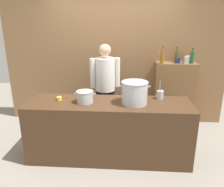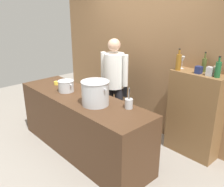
{
  "view_description": "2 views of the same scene",
  "coord_description": "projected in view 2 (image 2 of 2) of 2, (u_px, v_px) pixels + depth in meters",
  "views": [
    {
      "loc": [
        0.26,
        -3.11,
        2.07
      ],
      "look_at": [
        0.03,
        0.29,
        0.94
      ],
      "focal_mm": 36.43,
      "sensor_mm": 36.0,
      "label": 1
    },
    {
      "loc": [
        2.78,
        -1.94,
        2.18
      ],
      "look_at": [
        0.27,
        0.37,
        0.93
      ],
      "focal_mm": 39.47,
      "sensor_mm": 36.0,
      "label": 2
    }
  ],
  "objects": [
    {
      "name": "butter_jar",
      "position": [
        56.0,
        83.0,
        4.13
      ],
      "size": [
        0.08,
        0.08,
        0.06
      ],
      "primitive_type": "cylinder",
      "color": "yellow",
      "rests_on": "prep_counter"
    },
    {
      "name": "prep_counter",
      "position": [
        82.0,
        124.0,
        3.75
      ],
      "size": [
        2.43,
        0.7,
        0.9
      ],
      "primitive_type": "cube",
      "color": "#472D1C",
      "rests_on": "ground_plane"
    },
    {
      "name": "ground_plane",
      "position": [
        83.0,
        150.0,
        3.91
      ],
      "size": [
        8.0,
        8.0,
        0.0
      ],
      "primitive_type": "plane",
      "color": "gray"
    },
    {
      "name": "spice_tin_cream",
      "position": [
        217.0,
        71.0,
        3.28
      ],
      "size": [
        0.08,
        0.08,
        0.12
      ],
      "primitive_type": "cube",
      "color": "beige",
      "rests_on": "bar_cabinet"
    },
    {
      "name": "spice_tin_navy",
      "position": [
        199.0,
        70.0,
        3.36
      ],
      "size": [
        0.08,
        0.08,
        0.1
      ],
      "primitive_type": "cube",
      "color": "navy",
      "rests_on": "bar_cabinet"
    },
    {
      "name": "brick_back_panel",
      "position": [
        145.0,
        45.0,
        4.28
      ],
      "size": [
        4.4,
        0.1,
        3.0
      ],
      "primitive_type": "cube",
      "color": "olive",
      "rests_on": "ground_plane"
    },
    {
      "name": "wine_bottle_olive",
      "position": [
        204.0,
        65.0,
        3.42
      ],
      "size": [
        0.06,
        0.06,
        0.28
      ],
      "color": "#475123",
      "rests_on": "bar_cabinet"
    },
    {
      "name": "wine_bottle_green",
      "position": [
        218.0,
        69.0,
        3.16
      ],
      "size": [
        0.07,
        0.07,
        0.28
      ],
      "color": "#1E592D",
      "rests_on": "bar_cabinet"
    },
    {
      "name": "utensil_crock",
      "position": [
        129.0,
        103.0,
        3.18
      ],
      "size": [
        0.1,
        0.1,
        0.28
      ],
      "color": "#B7BABF",
      "rests_on": "prep_counter"
    },
    {
      "name": "stockpot_small",
      "position": [
        66.0,
        86.0,
        3.79
      ],
      "size": [
        0.31,
        0.25,
        0.17
      ],
      "color": "#B7BABF",
      "rests_on": "prep_counter"
    },
    {
      "name": "bar_cabinet",
      "position": [
        194.0,
        115.0,
        3.63
      ],
      "size": [
        0.76,
        0.32,
        1.28
      ],
      "primitive_type": "cube",
      "color": "brown",
      "rests_on": "ground_plane"
    },
    {
      "name": "stockpot_large",
      "position": [
        95.0,
        93.0,
        3.27
      ],
      "size": [
        0.44,
        0.38,
        0.33
      ],
      "color": "#B7BABF",
      "rests_on": "prep_counter"
    },
    {
      "name": "wine_bottle_amber",
      "position": [
        179.0,
        62.0,
        3.51
      ],
      "size": [
        0.08,
        0.08,
        0.31
      ],
      "color": "#8C5919",
      "rests_on": "bar_cabinet"
    },
    {
      "name": "spice_tin_silver",
      "position": [
        210.0,
        71.0,
        3.24
      ],
      "size": [
        0.08,
        0.08,
        0.12
      ],
      "primitive_type": "cube",
      "color": "#B2B2B7",
      "rests_on": "bar_cabinet"
    },
    {
      "name": "wine_glass_wide",
      "position": [
        182.0,
        60.0,
        3.58
      ],
      "size": [
        0.07,
        0.07,
        0.19
      ],
      "color": "silver",
      "rests_on": "bar_cabinet"
    },
    {
      "name": "chef",
      "position": [
        114.0,
        80.0,
        4.17
      ],
      "size": [
        0.52,
        0.39,
        1.66
      ],
      "rotation": [
        0.0,
        0.0,
        3.36
      ],
      "color": "black",
      "rests_on": "ground_plane"
    }
  ]
}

